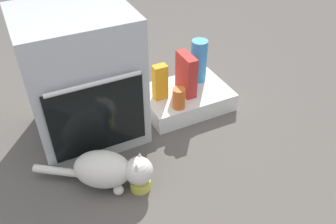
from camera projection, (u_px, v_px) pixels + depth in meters
ground at (122, 181)px, 1.93m from camera, size 8.00×8.00×0.00m
oven at (82, 78)px, 2.03m from camera, size 0.61×0.60×0.80m
pantry_cabinet at (185, 98)px, 2.44m from camera, size 0.59×0.41×0.13m
food_bowl at (140, 183)px, 1.88m from camera, size 0.11×0.11×0.08m
cat at (109, 170)px, 1.84m from camera, size 0.57×0.42×0.22m
sauce_jar at (179, 98)px, 2.21m from camera, size 0.08×0.08×0.14m
juice_carton at (160, 82)px, 2.26m from camera, size 0.09×0.06×0.24m
water_bottle at (199, 61)px, 2.42m from camera, size 0.11×0.11×0.30m
cereal_box at (186, 74)px, 2.30m from camera, size 0.07×0.18×0.28m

